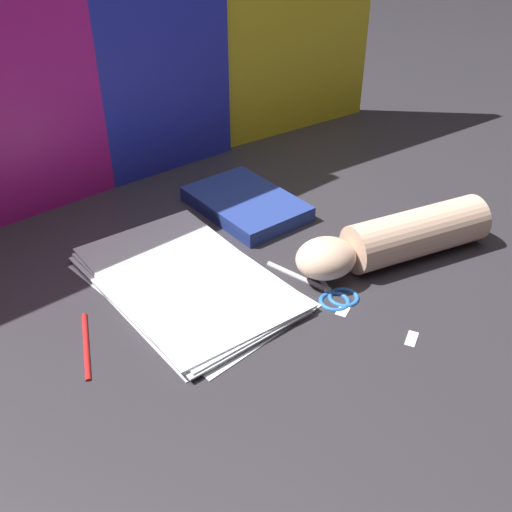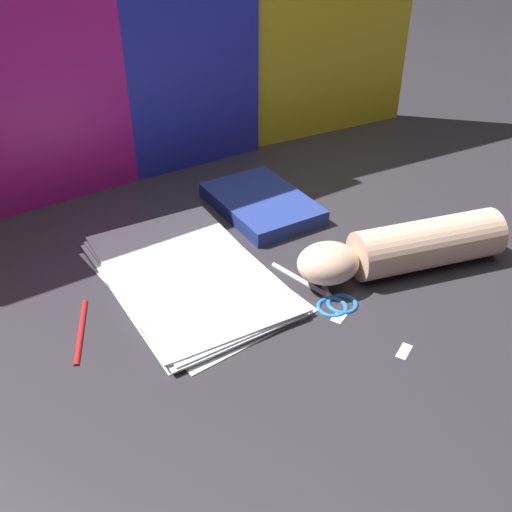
{
  "view_description": "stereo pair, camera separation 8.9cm",
  "coord_description": "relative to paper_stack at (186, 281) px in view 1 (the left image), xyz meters",
  "views": [
    {
      "loc": [
        -0.5,
        -0.56,
        0.56
      ],
      "look_at": [
        -0.02,
        -0.0,
        0.06
      ],
      "focal_mm": 42.0,
      "sensor_mm": 36.0,
      "label": 1
    },
    {
      "loc": [
        -0.43,
        -0.61,
        0.56
      ],
      "look_at": [
        -0.02,
        -0.0,
        0.06
      ],
      "focal_mm": 42.0,
      "sensor_mm": 36.0,
      "label": 2
    }
  ],
  "objects": [
    {
      "name": "pen",
      "position": [
        -0.18,
        -0.02,
        -0.0
      ],
      "size": [
        0.07,
        0.13,
        0.01
      ],
      "color": "red",
      "rests_on": "ground_plane"
    },
    {
      "name": "ground_plane",
      "position": [
        0.1,
        -0.08,
        -0.01
      ],
      "size": [
        6.0,
        6.0,
        0.0
      ],
      "primitive_type": "plane",
      "color": "#2D2B30"
    },
    {
      "name": "paper_scrap_mid",
      "position": [
        0.16,
        -0.31,
        -0.01
      ],
      "size": [
        0.03,
        0.03,
        0.0
      ],
      "color": "white",
      "rests_on": "ground_plane"
    },
    {
      "name": "book_closed",
      "position": [
        0.22,
        0.12,
        0.01
      ],
      "size": [
        0.16,
        0.23,
        0.03
      ],
      "color": "navy",
      "rests_on": "ground_plane"
    },
    {
      "name": "paper_scrap_near",
      "position": [
        0.14,
        -0.2,
        -0.01
      ],
      "size": [
        0.03,
        0.02,
        0.0
      ],
      "color": "white",
      "rests_on": "ground_plane"
    },
    {
      "name": "paper_stack",
      "position": [
        0.0,
        0.0,
        0.0
      ],
      "size": [
        0.25,
        0.38,
        0.02
      ],
      "color": "white",
      "rests_on": "ground_plane"
    },
    {
      "name": "backdrop_panel_center",
      "position": [
        0.08,
        0.37,
        0.24
      ],
      "size": [
        0.58,
        0.04,
        0.5
      ],
      "color": "#2833D1",
      "rests_on": "ground_plane"
    },
    {
      "name": "hand_forearm",
      "position": [
        0.3,
        -0.17,
        0.03
      ],
      "size": [
        0.35,
        0.17,
        0.08
      ],
      "color": "beige",
      "rests_on": "ground_plane"
    },
    {
      "name": "scissors",
      "position": [
        0.16,
        -0.15,
        -0.0
      ],
      "size": [
        0.1,
        0.17,
        0.01
      ],
      "color": "silver",
      "rests_on": "ground_plane"
    },
    {
      "name": "backdrop_panel_right",
      "position": [
        0.39,
        0.37,
        0.28
      ],
      "size": [
        0.78,
        0.11,
        0.57
      ],
      "color": "yellow",
      "rests_on": "ground_plane"
    }
  ]
}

